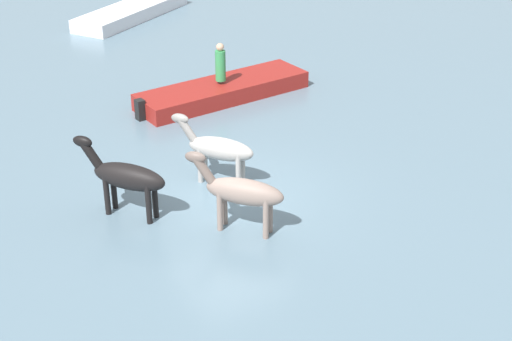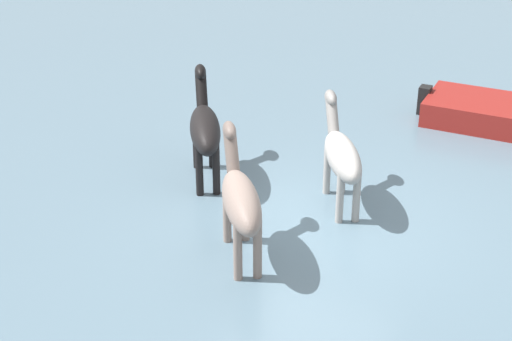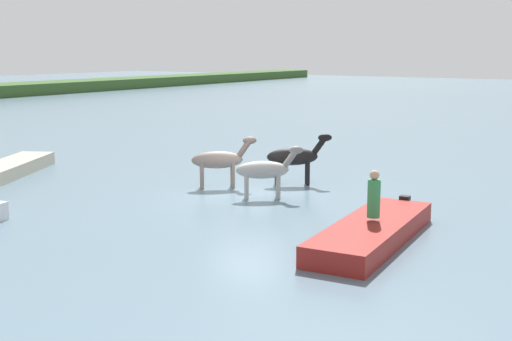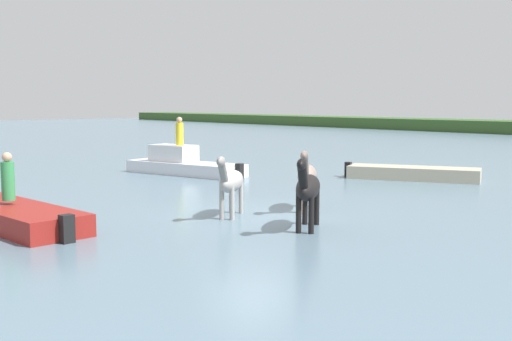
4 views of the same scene
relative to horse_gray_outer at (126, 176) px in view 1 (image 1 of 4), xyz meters
name	(u,v)px [view 1 (image 1 of 4)]	position (x,y,z in m)	size (l,w,h in m)	color
ground_plane	(230,196)	(-2.42, 0.37, -0.99)	(187.86, 187.86, 0.00)	slate
horse_gray_outer	(126,176)	(0.00, 0.00, 0.00)	(1.70, 2.05, 1.80)	black
horse_dark_mare	(218,149)	(-2.51, -0.36, -0.06)	(1.61, 1.91, 1.69)	#9E9993
horse_rear_stallion	(241,192)	(-1.91, 1.87, -0.02)	(1.76, 1.94, 1.76)	gray
boat_launch_far	(223,93)	(-5.18, -5.25, -0.81)	(5.87, 2.08, 0.77)	maroon
boat_skiff_near	(132,13)	(-6.12, -15.19, -0.80)	(5.92, 4.52, 0.78)	silver
person_watcher_seated	(220,63)	(-5.13, -5.24, 0.18)	(0.32, 0.32, 1.19)	#338C4C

